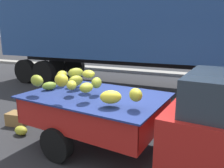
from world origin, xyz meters
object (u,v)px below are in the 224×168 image
semi_trailer (130,26)px  fallen_banana_bunch_near_tailgate (21,130)px  produce_crate (18,119)px  pickup_truck (192,123)px

semi_trailer → fallen_banana_bunch_near_tailgate: 5.86m
fallen_banana_bunch_near_tailgate → produce_crate: bearing=142.0°
semi_trailer → produce_crate: (-1.14, -4.89, -2.38)m
semi_trailer → produce_crate: size_ratio=23.11×
pickup_truck → fallen_banana_bunch_near_tailgate: 3.69m
pickup_truck → fallen_banana_bunch_near_tailgate: (-3.61, -0.12, -0.78)m
fallen_banana_bunch_near_tailgate → produce_crate: produce_crate is taller
pickup_truck → produce_crate: 4.18m
semi_trailer → fallen_banana_bunch_near_tailgate: semi_trailer is taller
semi_trailer → produce_crate: 5.56m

